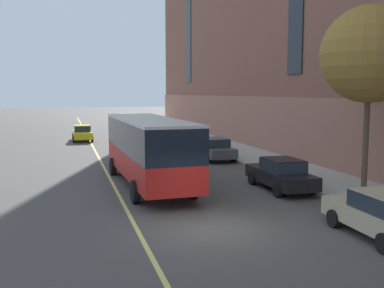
{
  "coord_description": "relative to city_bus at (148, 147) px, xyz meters",
  "views": [
    {
      "loc": [
        -4.87,
        -14.53,
        4.77
      ],
      "look_at": [
        2.12,
        10.08,
        1.8
      ],
      "focal_mm": 42.0,
      "sensor_mm": 36.0,
      "label": 1
    }
  ],
  "objects": [
    {
      "name": "ground_plane",
      "position": [
        0.87,
        -7.64,
        -2.02
      ],
      "size": [
        260.0,
        260.0,
        0.0
      ],
      "primitive_type": "plane",
      "color": "#4C4947"
    },
    {
      "name": "sidewalk",
      "position": [
        9.32,
        -4.64,
        -1.94
      ],
      "size": [
        4.29,
        160.0,
        0.15
      ],
      "primitive_type": "cube",
      "color": "#ADA89E",
      "rests_on": "ground"
    },
    {
      "name": "city_bus",
      "position": [
        0.0,
        0.0,
        0.0
      ],
      "size": [
        3.15,
        10.95,
        3.46
      ],
      "color": "red",
      "rests_on": "ground"
    },
    {
      "name": "parked_car_champagne_0",
      "position": [
        5.88,
        -10.12,
        -1.23
      ],
      "size": [
        2.06,
        4.47,
        1.56
      ],
      "color": "#BCAD89",
      "rests_on": "ground"
    },
    {
      "name": "parked_car_champagne_1",
      "position": [
        5.83,
        23.61,
        -1.24
      ],
      "size": [
        1.95,
        4.38,
        1.56
      ],
      "color": "#BCAD89",
      "rests_on": "ground"
    },
    {
      "name": "parked_car_black_3",
      "position": [
        6.09,
        -2.56,
        -1.23
      ],
      "size": [
        1.96,
        4.78,
        1.56
      ],
      "color": "black",
      "rests_on": "ground"
    },
    {
      "name": "parked_car_darkgray_5",
      "position": [
        6.05,
        7.67,
        -1.23
      ],
      "size": [
        2.14,
        4.75,
        1.56
      ],
      "color": "#4C4C51",
      "rests_on": "ground"
    },
    {
      "name": "parked_car_green_6",
      "position": [
        6.09,
        15.92,
        -1.24
      ],
      "size": [
        1.99,
        4.44,
        1.56
      ],
      "color": "#23603D",
      "rests_on": "ground"
    },
    {
      "name": "taxi_cab",
      "position": [
        -2.39,
        22.85,
        -1.23
      ],
      "size": [
        1.9,
        4.67,
        1.56
      ],
      "color": "yellow",
      "rests_on": "ground"
    },
    {
      "name": "street_tree_mid_block",
      "position": [
        9.24,
        -4.7,
        4.42
      ],
      "size": [
        4.39,
        4.39,
        8.49
      ],
      "color": "brown",
      "rests_on": "sidewalk"
    },
    {
      "name": "lane_centerline",
      "position": [
        -1.7,
        -4.64,
        -2.01
      ],
      "size": [
        0.16,
        140.0,
        0.01
      ],
      "primitive_type": "cube",
      "color": "#E0D66B",
      "rests_on": "ground"
    }
  ]
}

